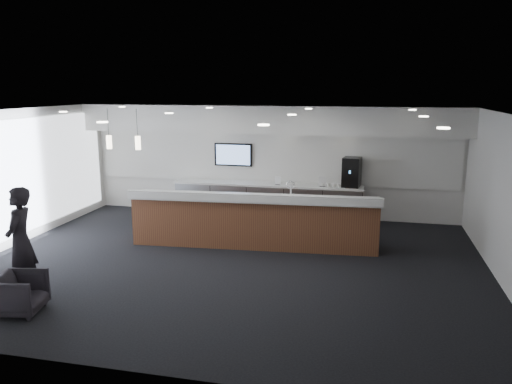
% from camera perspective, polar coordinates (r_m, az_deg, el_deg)
% --- Properties ---
extents(ground, '(10.00, 10.00, 0.00)m').
position_cam_1_polar(ground, '(10.11, -2.93, -8.16)').
color(ground, black).
rests_on(ground, ground).
extents(ceiling, '(10.00, 8.00, 0.02)m').
position_cam_1_polar(ceiling, '(9.50, -3.13, 9.08)').
color(ceiling, black).
rests_on(ceiling, back_wall).
extents(back_wall, '(10.00, 0.02, 3.00)m').
position_cam_1_polar(back_wall, '(13.52, 1.60, 3.58)').
color(back_wall, silver).
rests_on(back_wall, ground).
extents(left_wall, '(0.02, 8.00, 3.00)m').
position_cam_1_polar(left_wall, '(12.04, -26.58, 1.26)').
color(left_wall, silver).
rests_on(left_wall, ground).
extents(right_wall, '(0.02, 8.00, 3.00)m').
position_cam_1_polar(right_wall, '(9.64, 26.93, -1.18)').
color(right_wall, silver).
rests_on(right_wall, ground).
extents(soffit_bulkhead, '(10.00, 0.90, 0.70)m').
position_cam_1_polar(soffit_bulkhead, '(12.96, 1.24, 8.33)').
color(soffit_bulkhead, silver).
rests_on(soffit_bulkhead, back_wall).
extents(alcove_panel, '(9.80, 0.06, 1.40)m').
position_cam_1_polar(alcove_panel, '(13.48, 1.58, 3.98)').
color(alcove_panel, silver).
rests_on(alcove_panel, back_wall).
extents(window_blinds_wall, '(0.04, 7.36, 2.55)m').
position_cam_1_polar(window_blinds_wall, '(12.01, -26.44, 1.25)').
color(window_blinds_wall, '#A6BAC7').
rests_on(window_blinds_wall, left_wall).
extents(back_credenza, '(5.06, 0.66, 0.95)m').
position_cam_1_polar(back_credenza, '(13.37, 1.27, -0.98)').
color(back_credenza, gray).
rests_on(back_credenza, ground).
extents(wall_tv, '(1.05, 0.08, 0.62)m').
position_cam_1_polar(wall_tv, '(13.64, -2.61, 4.28)').
color(wall_tv, black).
rests_on(wall_tv, back_wall).
extents(pendant_left, '(0.12, 0.12, 0.30)m').
position_cam_1_polar(pendant_left, '(11.18, -13.90, 5.34)').
color(pendant_left, beige).
rests_on(pendant_left, ceiling).
extents(pendant_right, '(0.12, 0.12, 0.30)m').
position_cam_1_polar(pendant_right, '(11.51, -17.03, 5.34)').
color(pendant_right, beige).
rests_on(pendant_right, ceiling).
extents(ceiling_can_lights, '(7.00, 5.00, 0.02)m').
position_cam_1_polar(ceiling_can_lights, '(9.50, -3.13, 8.90)').
color(ceiling_can_lights, white).
rests_on(ceiling_can_lights, ceiling).
extents(service_counter, '(5.49, 1.27, 1.49)m').
position_cam_1_polar(service_counter, '(11.02, -0.23, -3.28)').
color(service_counter, brown).
rests_on(service_counter, ground).
extents(coffee_machine, '(0.50, 0.59, 0.76)m').
position_cam_1_polar(coffee_machine, '(13.00, 10.89, 2.25)').
color(coffee_machine, black).
rests_on(coffee_machine, back_credenza).
extents(info_sign_left, '(0.16, 0.02, 0.21)m').
position_cam_1_polar(info_sign_left, '(13.08, 2.52, 1.32)').
color(info_sign_left, white).
rests_on(info_sign_left, back_credenza).
extents(info_sign_right, '(0.19, 0.05, 0.25)m').
position_cam_1_polar(info_sign_right, '(12.93, 7.57, 1.19)').
color(info_sign_right, white).
rests_on(info_sign_right, back_credenza).
extents(armchair, '(0.83, 0.81, 0.64)m').
position_cam_1_polar(armchair, '(8.73, -25.41, -10.45)').
color(armchair, black).
rests_on(armchair, ground).
extents(lounge_guest, '(0.61, 0.77, 1.85)m').
position_cam_1_polar(lounge_guest, '(9.32, -25.32, -5.10)').
color(lounge_guest, black).
rests_on(lounge_guest, ground).
extents(cup_0, '(0.11, 0.11, 0.10)m').
position_cam_1_polar(cup_0, '(12.92, 9.48, 0.78)').
color(cup_0, white).
rests_on(cup_0, back_credenza).
extents(cup_1, '(0.15, 0.15, 0.10)m').
position_cam_1_polar(cup_1, '(12.93, 8.86, 0.81)').
color(cup_1, white).
rests_on(cup_1, back_credenza).
extents(cup_2, '(0.13, 0.13, 0.10)m').
position_cam_1_polar(cup_2, '(12.94, 8.24, 0.84)').
color(cup_2, white).
rests_on(cup_2, back_credenza).
extents(cup_3, '(0.14, 0.14, 0.10)m').
position_cam_1_polar(cup_3, '(12.95, 7.63, 0.87)').
color(cup_3, white).
rests_on(cup_3, back_credenza).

